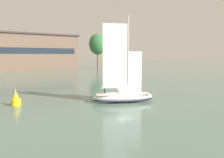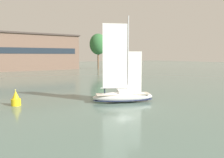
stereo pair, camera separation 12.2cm
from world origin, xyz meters
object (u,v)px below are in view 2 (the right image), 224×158
(sailboat_moored_mid_channel, at_px, (107,70))
(channel_buoy, at_px, (16,99))
(sailboat_main, at_px, (123,95))
(tree_shore_left, at_px, (98,44))

(sailboat_moored_mid_channel, bearing_deg, channel_buoy, -133.26)
(sailboat_main, bearing_deg, channel_buoy, 155.77)
(sailboat_moored_mid_channel, distance_m, channel_buoy, 62.94)
(tree_shore_left, xyz_separation_m, sailboat_moored_mid_channel, (-8.20, -21.58, -12.05))
(sailboat_main, bearing_deg, tree_shore_left, 62.99)
(channel_buoy, bearing_deg, sailboat_moored_mid_channel, 46.74)
(tree_shore_left, distance_m, sailboat_main, 83.46)
(tree_shore_left, distance_m, sailboat_moored_mid_channel, 26.04)
(tree_shore_left, xyz_separation_m, channel_buoy, (-51.33, -67.42, -11.76))
(channel_buoy, bearing_deg, tree_shore_left, 52.72)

